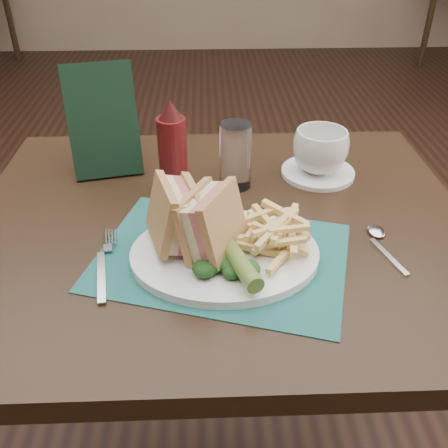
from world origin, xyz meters
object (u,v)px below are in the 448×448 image
plate (225,254)px  coffee_cup (320,151)px  saucer (318,172)px  sandwich_half_b (199,219)px  check_presenter (103,121)px  drinking_glass (235,156)px  placemat (222,256)px  ketchup_bottle (172,147)px  table_main (221,361)px  sandwich_half_a (161,217)px

plate → coffee_cup: (0.20, 0.28, 0.04)m
plate → saucer: plate is taller
sandwich_half_b → check_presenter: (-0.19, 0.30, 0.04)m
coffee_cup → drinking_glass: (-0.17, -0.04, 0.01)m
sandwich_half_b → placemat: bearing=21.8°
saucer → ketchup_bottle: 0.31m
table_main → ketchup_bottle: size_ratio=4.84×
coffee_cup → check_presenter: 0.44m
drinking_glass → ketchup_bottle: ketchup_bottle is taller
check_presenter → drinking_glass: bearing=-28.4°
ketchup_bottle → check_presenter: check_presenter is taller
sandwich_half_a → check_presenter: (-0.13, 0.30, 0.04)m
drinking_glass → check_presenter: check_presenter is taller
sandwich_half_b → coffee_cup: bearing=75.3°
placemat → ketchup_bottle: bearing=111.4°
table_main → sandwich_half_a: sandwich_half_a is taller
table_main → plate: size_ratio=3.00×
ketchup_bottle → check_presenter: 0.17m
table_main → saucer: saucer is taller
placemat → saucer: size_ratio=2.61×
drinking_glass → saucer: bearing=12.6°
drinking_glass → placemat: bearing=-98.6°
saucer → check_presenter: (-0.43, 0.04, 0.10)m
table_main → placemat: placemat is taller
plate → ketchup_bottle: ketchup_bottle is taller
plate → coffee_cup: size_ratio=2.70×
drinking_glass → ketchup_bottle: bearing=-171.8°
table_main → sandwich_half_a: bearing=-134.5°
sandwich_half_b → sandwich_half_a: bearing=-160.8°
sandwich_half_a → drinking_glass: size_ratio=0.83×
plate → check_presenter: size_ratio=1.34×
ketchup_bottle → sandwich_half_a: bearing=-92.4°
sandwich_half_a → ketchup_bottle: size_ratio=0.58×
plate → saucer: bearing=52.7°
sandwich_half_a → sandwich_half_b: size_ratio=0.98×
sandwich_half_b → check_presenter: bearing=149.8°
sandwich_half_b → saucer: sandwich_half_b is taller
check_presenter → plate: bearing=-65.8°
placemat → drinking_glass: bearing=81.4°
drinking_glass → check_presenter: (-0.26, 0.08, 0.04)m
plate → coffee_cup: coffee_cup is taller
table_main → drinking_glass: drinking_glass is taller
saucer → coffee_cup: coffee_cup is taller
placemat → plate: size_ratio=1.31×
sandwich_half_b → saucer: size_ratio=0.74×
plate → sandwich_half_a: bearing=168.9°
coffee_cup → sandwich_half_a: bearing=-139.4°
plate → check_presenter: (-0.23, 0.31, 0.10)m
placemat → saucer: bearing=52.4°
placemat → sandwich_half_b: 0.08m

